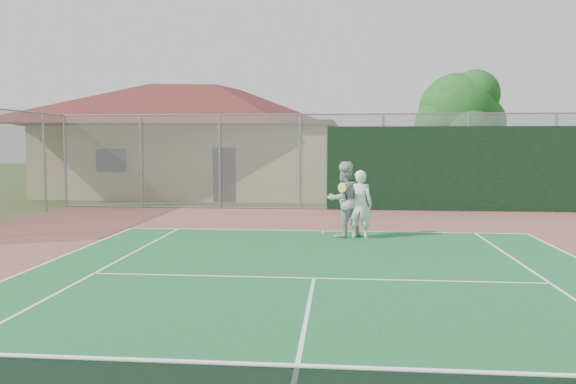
% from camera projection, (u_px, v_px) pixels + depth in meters
% --- Properties ---
extents(back_fence, '(20.08, 0.11, 3.53)m').
position_uv_depth(back_fence, '(386.00, 165.00, 20.28)').
color(back_fence, gray).
rests_on(back_fence, ground).
extents(clubhouse, '(14.46, 9.81, 6.16)m').
position_uv_depth(clubhouse, '(199.00, 129.00, 27.61)').
color(clubhouse, tan).
rests_on(clubhouse, ground).
extents(bleachers, '(3.06, 2.00, 1.09)m').
position_uv_depth(bleachers, '(167.00, 186.00, 24.69)').
color(bleachers, '#B33D29').
rests_on(bleachers, ground).
extents(tree, '(3.97, 3.77, 5.54)m').
position_uv_depth(tree, '(460.00, 115.00, 24.00)').
color(tree, '#342412').
rests_on(tree, ground).
extents(player_white_front, '(0.97, 0.70, 1.75)m').
position_uv_depth(player_white_front, '(360.00, 205.00, 14.32)').
color(player_white_front, white).
rests_on(player_white_front, ground).
extents(player_grey_back, '(1.20, 1.14, 1.96)m').
position_uv_depth(player_grey_back, '(344.00, 200.00, 14.52)').
color(player_grey_back, '#B5B8BA').
rests_on(player_grey_back, ground).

